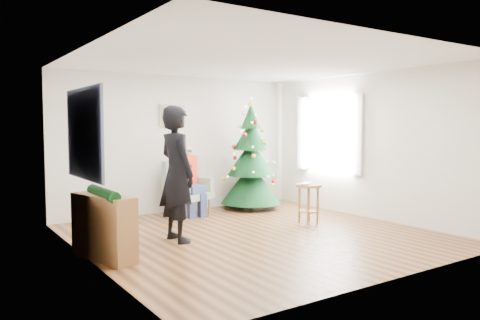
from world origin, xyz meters
TOP-DOWN VIEW (x-y plane):
  - floor at (0.00, 0.00)m, footprint 5.00×5.00m
  - ceiling at (0.00, 0.00)m, footprint 5.00×5.00m
  - wall_back at (0.00, 2.50)m, footprint 5.00×0.00m
  - wall_front at (0.00, -2.50)m, footprint 5.00×0.00m
  - wall_left at (-2.50, 0.00)m, footprint 0.00×5.00m
  - wall_right at (2.50, 0.00)m, footprint 0.00×5.00m
  - window_panel at (2.47, 1.00)m, footprint 0.04×1.30m
  - curtains at (2.44, 1.00)m, footprint 0.05×1.75m
  - christmas_tree at (1.26, 1.94)m, footprint 1.20×1.20m
  - stool at (1.27, 0.24)m, footprint 0.44×0.44m
  - laptop at (1.27, 0.24)m, footprint 0.43×0.39m
  - armchair at (-0.12, 2.06)m, footprint 0.92×0.90m
  - seated_person at (-0.09, 2.01)m, footprint 0.53×0.68m
  - standing_man at (-1.16, 0.34)m, footprint 0.50×0.73m
  - game_controller at (-0.95, 0.31)m, footprint 0.04×0.13m
  - console at (-2.33, -0.00)m, footprint 0.56×1.04m
  - garland at (-2.33, -0.00)m, footprint 0.14×0.90m
  - tapestry at (-2.46, 0.30)m, footprint 0.03×1.50m
  - framed_picture at (-0.20, 2.46)m, footprint 0.52×0.05m

SIDE VIEW (x-z plane):
  - floor at x=0.00m, z-range 0.00..0.00m
  - stool at x=1.27m, z-range 0.01..0.66m
  - armchair at x=-0.12m, z-range -0.13..0.87m
  - console at x=-2.33m, z-range 0.00..0.80m
  - laptop at x=1.27m, z-range 0.66..0.69m
  - seated_person at x=-0.09m, z-range 0.02..1.33m
  - garland at x=-2.33m, z-range 0.75..0.89m
  - standing_man at x=-1.16m, z-range 0.00..1.94m
  - christmas_tree at x=1.26m, z-range -0.11..2.07m
  - game_controller at x=-0.95m, z-range 1.27..1.31m
  - wall_back at x=0.00m, z-range -1.20..3.80m
  - wall_front at x=0.00m, z-range -1.20..3.80m
  - wall_left at x=-2.50m, z-range -1.20..3.80m
  - wall_right at x=2.50m, z-range -1.20..3.80m
  - window_panel at x=2.47m, z-range 0.80..2.20m
  - curtains at x=2.44m, z-range 0.75..2.25m
  - tapestry at x=-2.46m, z-range 0.98..2.12m
  - framed_picture at x=-0.20m, z-range 1.64..2.06m
  - ceiling at x=0.00m, z-range 2.60..2.60m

